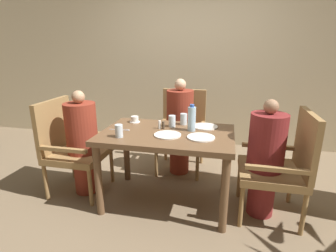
% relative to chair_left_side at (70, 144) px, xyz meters
% --- Properties ---
extents(ground_plane, '(16.00, 16.00, 0.00)m').
position_rel_chair_left_side_xyz_m(ground_plane, '(1.06, 0.00, -0.53)').
color(ground_plane, '#7A664C').
extents(wall_back, '(8.00, 0.06, 2.80)m').
position_rel_chair_left_side_xyz_m(wall_back, '(1.06, 1.86, 0.87)').
color(wall_back, beige).
rests_on(wall_back, ground_plane).
extents(dining_table, '(1.25, 0.82, 0.75)m').
position_rel_chair_left_side_xyz_m(dining_table, '(1.06, 0.00, 0.11)').
color(dining_table, brown).
rests_on(dining_table, ground_plane).
extents(chair_left_side, '(0.56, 0.56, 1.00)m').
position_rel_chair_left_side_xyz_m(chair_left_side, '(0.00, 0.00, 0.00)').
color(chair_left_side, olive).
rests_on(chair_left_side, ground_plane).
extents(diner_in_left_chair, '(0.32, 0.32, 1.11)m').
position_rel_chair_left_side_xyz_m(diner_in_left_chair, '(0.16, 0.00, 0.04)').
color(diner_in_left_chair, maroon).
rests_on(diner_in_left_chair, ground_plane).
extents(chair_far_side, '(0.56, 0.56, 1.00)m').
position_rel_chair_left_side_xyz_m(chair_far_side, '(1.06, 0.84, 0.00)').
color(chair_far_side, olive).
rests_on(chair_far_side, ground_plane).
extents(diner_in_far_chair, '(0.32, 0.32, 1.18)m').
position_rel_chair_left_side_xyz_m(diner_in_far_chair, '(1.06, 0.69, 0.07)').
color(diner_in_far_chair, maroon).
rests_on(diner_in_far_chair, ground_plane).
extents(chair_right_side, '(0.56, 0.56, 1.00)m').
position_rel_chair_left_side_xyz_m(chair_right_side, '(2.13, 0.00, 0.00)').
color(chair_right_side, olive).
rests_on(chair_right_side, ground_plane).
extents(diner_in_right_chair, '(0.32, 0.32, 1.10)m').
position_rel_chair_left_side_xyz_m(diner_in_right_chair, '(1.97, 0.00, 0.03)').
color(diner_in_right_chair, maroon).
rests_on(diner_in_right_chair, ground_plane).
extents(plate_main_left, '(0.25, 0.25, 0.01)m').
position_rel_chair_left_side_xyz_m(plate_main_left, '(1.40, -0.09, 0.22)').
color(plate_main_left, white).
rests_on(plate_main_left, dining_table).
extents(plate_main_right, '(0.25, 0.25, 0.01)m').
position_rel_chair_left_side_xyz_m(plate_main_right, '(1.40, 0.25, 0.22)').
color(plate_main_right, white).
rests_on(plate_main_right, dining_table).
extents(plate_dessert_center, '(0.25, 0.25, 0.01)m').
position_rel_chair_left_side_xyz_m(plate_dessert_center, '(1.09, -0.09, 0.22)').
color(plate_dessert_center, white).
rests_on(plate_dessert_center, dining_table).
extents(teacup_with_saucer, '(0.11, 0.11, 0.07)m').
position_rel_chair_left_side_xyz_m(teacup_with_saucer, '(0.65, 0.26, 0.24)').
color(teacup_with_saucer, white).
rests_on(teacup_with_saucer, dining_table).
extents(water_bottle, '(0.08, 0.08, 0.26)m').
position_rel_chair_left_side_xyz_m(water_bottle, '(1.28, 0.10, 0.33)').
color(water_bottle, '#A3C6DB').
rests_on(water_bottle, dining_table).
extents(glass_tall_near, '(0.07, 0.07, 0.12)m').
position_rel_chair_left_side_xyz_m(glass_tall_near, '(1.07, 0.19, 0.27)').
color(glass_tall_near, silver).
rests_on(glass_tall_near, dining_table).
extents(glass_tall_mid, '(0.07, 0.07, 0.12)m').
position_rel_chair_left_side_xyz_m(glass_tall_mid, '(1.17, 0.29, 0.27)').
color(glass_tall_mid, silver).
rests_on(glass_tall_mid, dining_table).
extents(glass_tall_far, '(0.07, 0.07, 0.12)m').
position_rel_chair_left_side_xyz_m(glass_tall_far, '(0.67, -0.23, 0.27)').
color(glass_tall_far, silver).
rests_on(glass_tall_far, dining_table).
extents(salt_shaker, '(0.03, 0.03, 0.08)m').
position_rel_chair_left_side_xyz_m(salt_shaker, '(0.96, 0.09, 0.25)').
color(salt_shaker, white).
rests_on(salt_shaker, dining_table).
extents(pepper_shaker, '(0.03, 0.03, 0.08)m').
position_rel_chair_left_side_xyz_m(pepper_shaker, '(1.00, 0.09, 0.25)').
color(pepper_shaker, '#4C3D2D').
rests_on(pepper_shaker, dining_table).
extents(fork_beside_plate, '(0.20, 0.03, 0.00)m').
position_rel_chair_left_side_xyz_m(fork_beside_plate, '(0.61, -0.03, 0.22)').
color(fork_beside_plate, silver).
rests_on(fork_beside_plate, dining_table).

